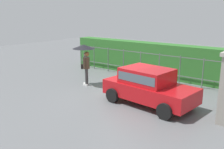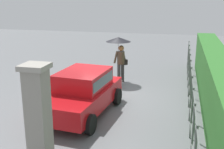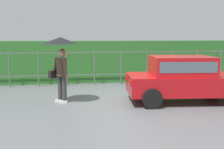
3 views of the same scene
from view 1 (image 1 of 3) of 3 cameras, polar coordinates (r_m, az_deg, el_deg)
ground_plane at (r=11.61m, az=2.49°, el=-4.43°), size 40.00×40.00×0.00m
car at (r=10.25m, az=8.20°, el=-2.38°), size 3.86×2.14×1.48m
pedestrian at (r=12.71m, az=-6.17°, el=4.62°), size 1.12×1.12×2.09m
fence_section at (r=13.89m, az=10.55°, el=1.97°), size 11.87×0.05×1.50m
hedge_row at (r=14.63m, az=12.17°, el=2.99°), size 12.82×0.90×1.90m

